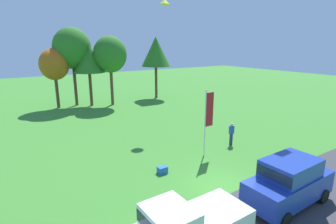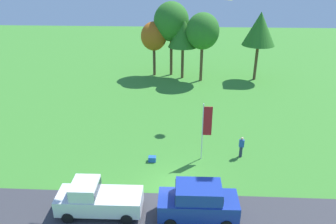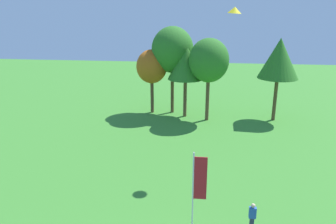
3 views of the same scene
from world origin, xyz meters
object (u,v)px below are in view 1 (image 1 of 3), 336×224
(tree_far_right, at_px, (88,57))
(tree_right_of_center, at_px, (156,52))
(tree_far_left, at_px, (110,55))
(flag_banner, at_px, (208,114))
(tree_center_back, at_px, (72,48))
(cooler_box, at_px, (162,170))
(car_suv_mid_row, at_px, (289,180))
(kite_delta_high_right, at_px, (165,2))
(tree_lone_near, at_px, (54,65))
(person_watching_sky, at_px, (231,134))

(tree_far_right, relative_size, tree_right_of_center, 0.92)
(tree_far_left, height_order, tree_right_of_center, tree_right_of_center)
(flag_banner, bearing_deg, tree_center_back, 99.39)
(cooler_box, bearing_deg, car_suv_mid_row, -61.44)
(tree_center_back, xyz_separation_m, kite_delta_high_right, (5.33, -12.25, 4.13))
(tree_lone_near, distance_m, tree_center_back, 2.87)
(tree_right_of_center, bearing_deg, cooler_box, -119.92)
(person_watching_sky, height_order, kite_delta_high_right, kite_delta_high_right)
(flag_banner, relative_size, cooler_box, 8.21)
(car_suv_mid_row, height_order, cooler_box, car_suv_mid_row)
(tree_far_right, distance_m, flag_banner, 19.61)
(car_suv_mid_row, relative_size, tree_right_of_center, 0.55)
(tree_center_back, bearing_deg, flag_banner, -80.61)
(car_suv_mid_row, xyz_separation_m, kite_delta_high_right, (2.66, 14.81, 9.76))
(tree_center_back, xyz_separation_m, flag_banner, (3.40, -20.55, -4.02))
(flag_banner, xyz_separation_m, kite_delta_high_right, (1.93, 8.31, 8.15))
(car_suv_mid_row, relative_size, person_watching_sky, 2.70)
(person_watching_sky, relative_size, tree_far_right, 0.22)
(car_suv_mid_row, relative_size, tree_far_left, 0.55)
(car_suv_mid_row, xyz_separation_m, tree_far_right, (-1.18, 25.80, 4.60))
(tree_center_back, bearing_deg, tree_far_left, -29.94)
(flag_banner, bearing_deg, person_watching_sky, 8.69)
(tree_lone_near, xyz_separation_m, tree_far_left, (6.08, -1.97, 1.07))
(car_suv_mid_row, bearing_deg, tree_lone_near, 100.35)
(tree_far_left, bearing_deg, tree_far_right, 157.86)
(person_watching_sky, distance_m, cooler_box, 6.90)
(tree_lone_near, xyz_separation_m, cooler_box, (1.66, -20.86, -4.93))
(cooler_box, distance_m, kite_delta_high_right, 15.21)
(tree_far_left, distance_m, cooler_box, 20.31)
(person_watching_sky, bearing_deg, tree_far_left, 97.54)
(tree_far_right, distance_m, tree_right_of_center, 9.29)
(kite_delta_high_right, bearing_deg, tree_far_right, 109.25)
(tree_far_right, distance_m, tree_far_left, 2.57)
(kite_delta_high_right, bearing_deg, car_suv_mid_row, -100.17)
(tree_far_right, bearing_deg, kite_delta_high_right, -70.75)
(tree_lone_near, distance_m, flag_banner, 21.18)
(tree_center_back, relative_size, tree_far_left, 1.12)
(car_suv_mid_row, distance_m, flag_banner, 6.74)
(tree_far_right, xyz_separation_m, tree_right_of_center, (9.28, -0.17, 0.51))
(tree_lone_near, distance_m, tree_right_of_center, 13.11)
(tree_far_right, bearing_deg, tree_far_left, -22.14)
(car_suv_mid_row, xyz_separation_m, tree_center_back, (-2.68, 27.06, 5.64))
(tree_far_left, distance_m, tree_right_of_center, 6.96)
(tree_far_right, xyz_separation_m, kite_delta_high_right, (3.84, -10.98, 5.16))
(tree_far_right, bearing_deg, tree_lone_near, 164.91)
(car_suv_mid_row, distance_m, tree_lone_near, 27.51)
(tree_far_right, bearing_deg, car_suv_mid_row, -87.39)
(person_watching_sky, height_order, tree_right_of_center, tree_right_of_center)
(tree_far_right, relative_size, kite_delta_high_right, 8.59)
(tree_far_right, height_order, tree_far_left, tree_far_left)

